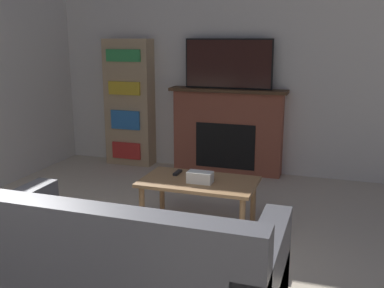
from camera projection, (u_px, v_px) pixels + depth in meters
The scene contains 8 objects.
wall_back at pixel (226, 66), 5.69m from camera, with size 5.57×0.06×2.70m.
fireplace at pixel (227, 131), 5.72m from camera, with size 1.49×0.28×1.08m.
tv at pixel (228, 64), 5.51m from camera, with size 1.10×0.03×0.61m.
couch at pixel (118, 284), 2.62m from camera, with size 1.83×0.96×0.92m.
coffee_table at pixel (199, 187), 4.02m from camera, with size 1.03×0.59×0.46m.
tissue_box at pixel (200, 177), 3.93m from camera, with size 0.22×0.12×0.10m.
remote_control at pixel (177, 173), 4.19m from camera, with size 0.04×0.15×0.02m.
bookshelf at pixel (129, 103), 6.05m from camera, with size 0.64×0.29×1.69m.
Camera 1 is at (1.41, -1.36, 1.71)m, focal length 42.00 mm.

